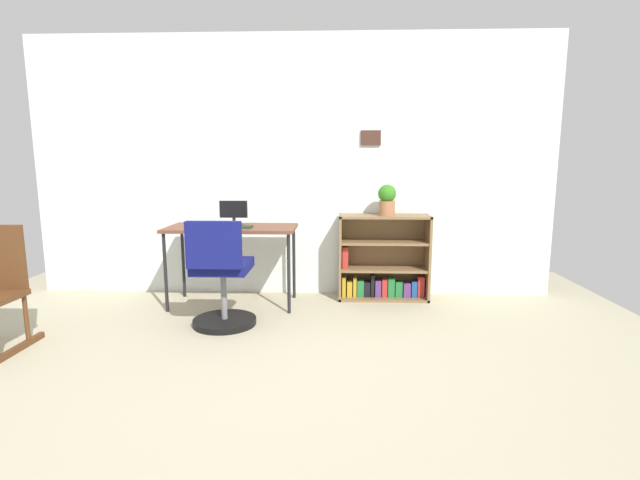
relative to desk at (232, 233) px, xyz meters
The scene contains 8 objects.
ground_plane 1.88m from the desk, 72.95° to the right, with size 6.24×6.24×0.00m, color tan.
wall_back 0.92m from the desk, 43.29° to the left, with size 5.20×0.12×2.56m.
desk is the anchor object (origin of this frame).
monitor 0.20m from the desk, 86.71° to the left, with size 0.26×0.14×0.23m.
keyboard 0.11m from the desk, 86.69° to the right, with size 0.40×0.13×0.02m, color #213526.
office_chair 0.69m from the desk, 85.66° to the right, with size 0.52×0.55×0.89m.
bookshelf_low 1.48m from the desk, 11.40° to the left, with size 0.87×0.30×0.83m.
potted_plant_on_shelf 1.50m from the desk, ahead, with size 0.17×0.17×0.29m.
Camera 1 is at (0.47, -2.55, 1.32)m, focal length 26.11 mm.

